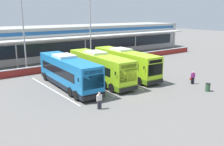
% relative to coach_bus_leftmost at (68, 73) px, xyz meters
% --- Properties ---
extents(ground_plane, '(200.00, 200.00, 0.00)m').
position_rel_coach_bus_leftmost_xyz_m(ground_plane, '(4.35, -5.61, -1.79)').
color(ground_plane, '#605E5B').
extents(terminal_building, '(70.00, 13.00, 6.00)m').
position_rel_coach_bus_leftmost_xyz_m(terminal_building, '(4.35, 21.29, 1.23)').
color(terminal_building, '#B7B7B2').
rests_on(terminal_building, ground).
extents(red_barrier_wall, '(60.00, 0.40, 1.10)m').
position_rel_coach_bus_leftmost_xyz_m(red_barrier_wall, '(4.35, 8.89, -1.23)').
color(red_barrier_wall, maroon).
rests_on(red_barrier_wall, ground).
extents(coach_bus_leftmost, '(3.43, 12.27, 3.78)m').
position_rel_coach_bus_leftmost_xyz_m(coach_bus_leftmost, '(0.00, 0.00, 0.00)').
color(coach_bus_leftmost, '#1972B7').
rests_on(coach_bus_leftmost, ground).
extents(coach_bus_left_centre, '(3.43, 12.27, 3.78)m').
position_rel_coach_bus_leftmost_xyz_m(coach_bus_left_centre, '(4.40, -0.06, 0.00)').
color(coach_bus_left_centre, '#9ED11E').
rests_on(coach_bus_left_centre, ground).
extents(coach_bus_centre, '(3.43, 12.27, 3.78)m').
position_rel_coach_bus_leftmost_xyz_m(coach_bus_centre, '(8.75, 0.15, 0.00)').
color(coach_bus_centre, '#9ED11E').
rests_on(coach_bus_centre, ground).
extents(bay_stripe_far_west, '(0.14, 13.00, 0.01)m').
position_rel_coach_bus_leftmost_xyz_m(bay_stripe_far_west, '(-1.95, 0.39, -1.78)').
color(bay_stripe_far_west, silver).
rests_on(bay_stripe_far_west, ground).
extents(bay_stripe_west, '(0.14, 13.00, 0.01)m').
position_rel_coach_bus_leftmost_xyz_m(bay_stripe_west, '(2.25, 0.39, -1.78)').
color(bay_stripe_west, silver).
rests_on(bay_stripe_west, ground).
extents(bay_stripe_mid_west, '(0.14, 13.00, 0.01)m').
position_rel_coach_bus_leftmost_xyz_m(bay_stripe_mid_west, '(6.45, 0.39, -1.78)').
color(bay_stripe_mid_west, silver).
rests_on(bay_stripe_mid_west, ground).
extents(bay_stripe_centre, '(0.14, 13.00, 0.01)m').
position_rel_coach_bus_leftmost_xyz_m(bay_stripe_centre, '(10.65, 0.39, -1.78)').
color(bay_stripe_centre, silver).
rests_on(bay_stripe_centre, ground).
extents(pedestrian_with_handbag, '(0.63, 0.50, 1.62)m').
position_rel_coach_bus_leftmost_xyz_m(pedestrian_with_handbag, '(12.92, -7.94, -0.93)').
color(pedestrian_with_handbag, black).
rests_on(pedestrian_with_handbag, ground).
extents(pedestrian_in_dark_coat, '(0.54, 0.32, 1.62)m').
position_rel_coach_bus_leftmost_xyz_m(pedestrian_in_dark_coat, '(-0.92, -7.86, -0.91)').
color(pedestrian_in_dark_coat, '#33333D').
rests_on(pedestrian_in_dark_coat, ground).
extents(lamp_post_west, '(3.24, 0.28, 11.00)m').
position_rel_coach_bus_leftmost_xyz_m(lamp_post_west, '(-1.36, 10.81, 4.50)').
color(lamp_post_west, '#9E9EA3').
rests_on(lamp_post_west, ground).
extents(lamp_post_centre, '(3.24, 0.28, 11.00)m').
position_rel_coach_bus_leftmost_xyz_m(lamp_post_centre, '(10.34, 11.46, 4.50)').
color(lamp_post_centre, '#9E9EA3').
rests_on(lamp_post_centre, ground).
extents(litter_bin, '(0.54, 0.54, 0.93)m').
position_rel_coach_bus_leftmost_xyz_m(litter_bin, '(11.81, -10.74, -1.32)').
color(litter_bin, '#2D5133').
rests_on(litter_bin, ground).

